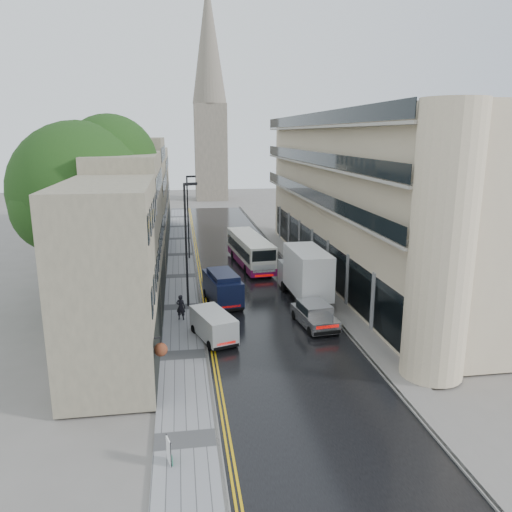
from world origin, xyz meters
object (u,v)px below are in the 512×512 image
object	(u,v)px
tree_far	(111,201)
white_lorry	(297,282)
white_van	(210,336)
lamp_post_near	(186,246)
navy_van	(216,295)
tree_near	(83,215)
lamp_post_far	(188,218)
pedestrian	(181,307)
cream_bus	(246,259)
silver_hatchback	(311,324)
estate_sign	(169,451)

from	to	relation	value
tree_far	white_lorry	xyz separation A→B (m)	(14.61, -15.24, -4.13)
white_van	lamp_post_near	size ratio (longest dim) A/B	0.44
navy_van	white_van	bearing A→B (deg)	-106.64
tree_near	lamp_post_far	distance (m)	16.11
white_lorry	navy_van	world-z (taller)	white_lorry
white_lorry	navy_van	distance (m)	5.92
white_lorry	white_van	distance (m)	9.24
tree_near	lamp_post_near	world-z (taller)	tree_near
tree_far	pedestrian	xyz separation A→B (m)	(6.24, -16.42, -5.23)
tree_near	pedestrian	world-z (taller)	tree_near
cream_bus	navy_van	world-z (taller)	cream_bus
tree_near	white_lorry	size ratio (longest dim) A/B	1.76
white_lorry	lamp_post_near	bearing A→B (deg)	166.84
tree_far	pedestrian	bearing A→B (deg)	-69.18
tree_near	pedestrian	bearing A→B (deg)	-27.57
white_lorry	lamp_post_far	xyz separation A→B (m)	(-7.41, 16.25, 2.19)
lamp_post_far	pedestrian	bearing A→B (deg)	-102.89
silver_hatchback	lamp_post_far	bearing A→B (deg)	102.12
tree_far	white_van	world-z (taller)	tree_far
estate_sign	lamp_post_near	bearing A→B (deg)	71.08
white_van	white_lorry	bearing A→B (deg)	25.02
pedestrian	estate_sign	distance (m)	15.42
lamp_post_far	estate_sign	bearing A→B (deg)	-102.42
white_lorry	silver_hatchback	bearing A→B (deg)	-94.98
pedestrian	lamp_post_far	bearing A→B (deg)	-72.90
white_lorry	estate_sign	xyz separation A→B (m)	(-8.95, -16.58, -1.47)
white_lorry	silver_hatchback	world-z (taller)	white_lorry
silver_hatchback	lamp_post_far	size ratio (longest dim) A/B	0.52
white_lorry	lamp_post_near	xyz separation A→B (m)	(-7.84, 1.60, 2.52)
white_van	navy_van	bearing A→B (deg)	64.69
cream_bus	estate_sign	bearing A→B (deg)	-109.33
silver_hatchback	white_lorry	bearing A→B (deg)	80.34
lamp_post_near	lamp_post_far	world-z (taller)	lamp_post_near
silver_hatchback	pedestrian	world-z (taller)	pedestrian
tree_far	navy_van	world-z (taller)	tree_far
tree_near	lamp_post_near	xyz separation A→B (m)	(7.07, -0.65, -2.33)
tree_near	lamp_post_far	bearing A→B (deg)	61.82
tree_near	white_van	distance (m)	13.25
navy_van	estate_sign	bearing A→B (deg)	-109.61
pedestrian	tree_near	bearing A→B (deg)	-7.31
white_lorry	pedestrian	xyz separation A→B (m)	(-8.37, -1.17, -1.10)
silver_hatchback	pedestrian	xyz separation A→B (m)	(-8.08, 3.89, 0.17)
white_van	lamp_post_far	world-z (taller)	lamp_post_far
cream_bus	white_van	bearing A→B (deg)	-110.39
white_van	lamp_post_far	distance (m)	22.75
cream_bus	lamp_post_far	bearing A→B (deg)	122.34
tree_near	lamp_post_near	bearing A→B (deg)	-5.21
tree_far	cream_bus	bearing A→B (deg)	-23.99
tree_near	white_van	xyz separation A→B (m)	(8.20, -8.48, -6.02)
white_lorry	lamp_post_far	size ratio (longest dim) A/B	0.95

